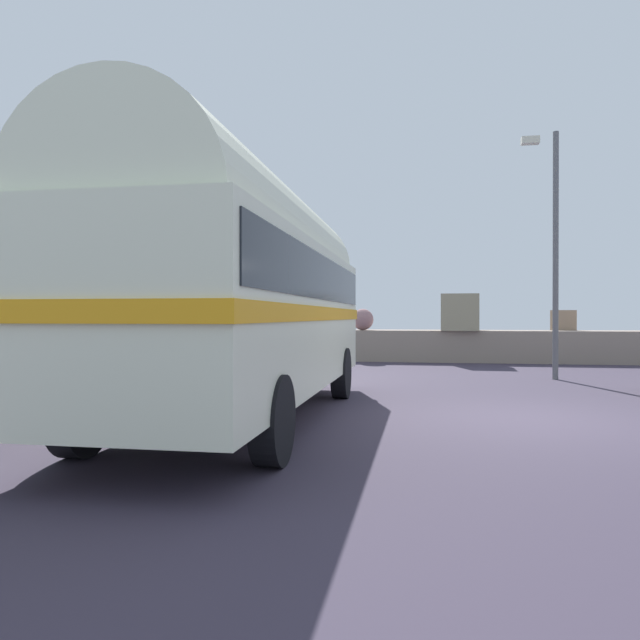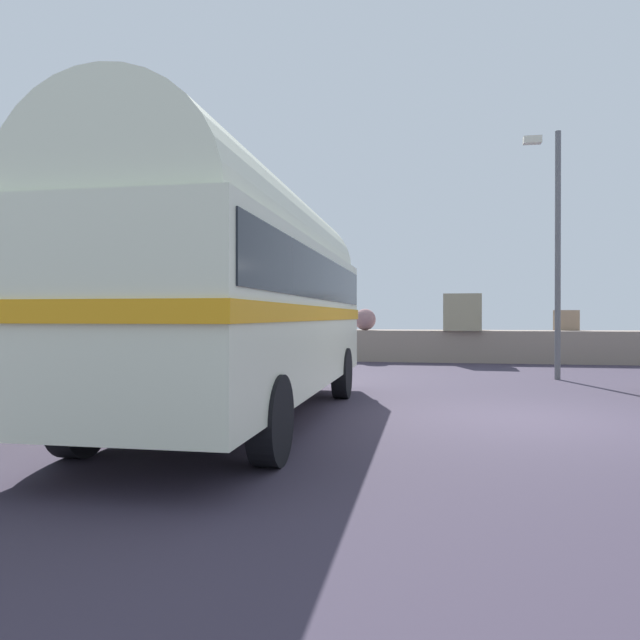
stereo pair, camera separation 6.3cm
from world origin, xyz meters
name	(u,v)px [view 2 (the right image)]	position (x,y,z in m)	size (l,w,h in m)	color
ground	(530,420)	(0.00, 0.00, 0.01)	(32.00, 26.00, 0.02)	#383041
breakwater	(472,342)	(0.07, 11.78, 0.70)	(31.36, 2.26, 2.35)	gray
vintage_coach	(245,286)	(-4.25, -0.81, 2.05)	(2.53, 8.61, 3.70)	black
lamp_post	(554,240)	(1.60, 6.08, 3.49)	(0.84, 0.51, 6.17)	#5B5B60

